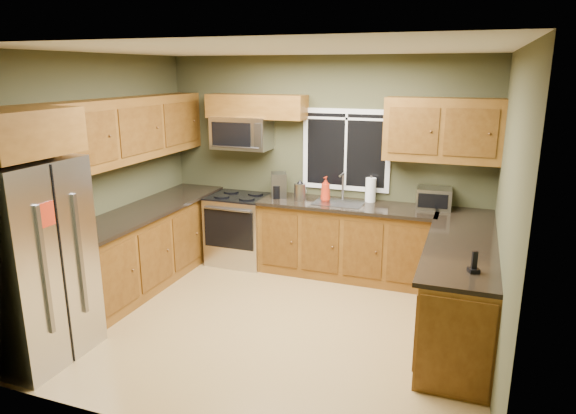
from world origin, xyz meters
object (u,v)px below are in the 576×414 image
Objects in this scene: soap_bottle_a at (326,189)px; kettle at (300,191)px; refrigerator at (30,263)px; soap_bottle_b at (370,194)px; range at (240,228)px; paper_towel_roll at (371,190)px; cordless_phone at (474,266)px; soap_bottle_c at (302,189)px; coffee_maker at (278,186)px; toaster_oven at (434,198)px; microwave at (242,133)px.

kettle is at bearing -166.48° from soap_bottle_a.
soap_bottle_b is at bearing 51.41° from refrigerator.
range is at bearing 178.15° from kettle.
paper_towel_roll is at bearing 17.17° from soap_bottle_a.
range is at bearing -177.72° from soap_bottle_a.
soap_bottle_b reaches higher than range.
soap_bottle_c is at bearing 136.64° from cordless_phone.
paper_towel_roll is at bearing 15.84° from kettle.
soap_bottle_a is (0.62, 0.01, 0.01)m from coffee_maker.
soap_bottle_b is at bearing 7.33° from range.
refrigerator is 4.30m from toaster_oven.
microwave is 1.07m from soap_bottle_c.
coffee_maker reaches higher than kettle.
coffee_maker is at bearing -171.68° from paper_towel_roll.
paper_towel_roll reaches higher than soap_bottle_b.
toaster_oven is at bearing -2.87° from soap_bottle_c.
kettle reaches higher than soap_bottle_c.
soap_bottle_c reaches higher than range.
microwave is 0.85m from coffee_maker.
coffee_maker reaches higher than toaster_oven.
refrigerator is at bearing -128.59° from soap_bottle_b.
soap_bottle_b is at bearing 121.01° from paper_towel_roll.
coffee_maker is at bearing -143.46° from soap_bottle_c.
refrigerator is at bearing -103.97° from range.
refrigerator is at bearing -137.24° from toaster_oven.
range is 1.05m from kettle.
coffee_maker is (-1.92, -0.11, 0.02)m from toaster_oven.
refrigerator is 3.35m from soap_bottle_c.
paper_towel_roll reaches higher than coffee_maker.
soap_bottle_a is at bearing 56.57° from refrigerator.
soap_bottle_a is at bearing -175.57° from toaster_oven.
toaster_oven is 1.30m from soap_bottle_a.
cordless_phone is (2.94, -1.79, 0.53)m from range.
paper_towel_roll is (0.84, 0.24, 0.03)m from kettle.
soap_bottle_a is 1.57× the size of soap_bottle_b.
kettle is (-1.60, -0.17, -0.00)m from toaster_oven.
microwave is at bearing -173.28° from soap_bottle_c.
soap_bottle_b is (1.70, 0.08, -0.69)m from microwave.
soap_bottle_c is 0.86× the size of cordless_phone.
microwave reaches higher than toaster_oven.
soap_bottle_b is 1.08× the size of cordless_phone.
soap_bottle_a reaches higher than toaster_oven.
microwave is at bearing 146.77° from cordless_phone.
kettle is 0.80× the size of paper_towel_roll.
kettle is at bearing -10.79° from microwave.
toaster_oven reaches higher than soap_bottle_b.
soap_bottle_a is at bearing 0.47° from coffee_maker.
refrigerator is 3.82m from soap_bottle_b.
microwave reaches higher than kettle.
kettle is 0.87m from soap_bottle_b.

